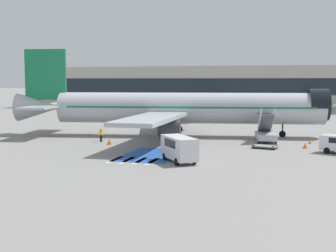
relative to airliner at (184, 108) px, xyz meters
name	(u,v)px	position (x,y,z in m)	size (l,w,h in m)	color
ground_plane	(183,136)	(-0.17, 0.38, -3.66)	(600.00, 600.00, 0.00)	gray
apron_leadline_yellow	(189,136)	(0.65, 0.11, -3.66)	(0.20, 78.02, 0.01)	gold
apron_stand_patch_blue	(151,155)	(0.65, -15.78, -3.66)	(5.28, 9.05, 0.01)	#2856A8
apron_walkway_bar_0	(115,159)	(-1.75, -19.16, -3.66)	(0.44, 3.60, 0.01)	silver
apron_walkway_bar_1	(127,160)	(-0.55, -19.16, -3.66)	(0.44, 3.60, 0.01)	silver
apron_walkway_bar_2	(140,161)	(0.65, -19.16, -3.66)	(0.44, 3.60, 0.01)	silver
apron_walkway_bar_3	(152,161)	(1.85, -19.16, -3.66)	(0.44, 3.60, 0.01)	silver
airliner	(184,108)	(0.00, 0.00, 0.00)	(44.35, 35.69, 11.33)	#B7BCC4
boarding_stairs_forward	(266,133)	(10.65, -2.74, -2.65)	(3.00, 5.48, 4.14)	#ADB2BA
fuel_tanker	(180,112)	(-5.96, 21.00, -1.94)	(3.42, 10.74, 3.41)	#38383D
service_van_1	(179,147)	(4.24, -18.82, -2.30)	(4.26, 4.85, 2.28)	silver
baggage_cart	(265,146)	(10.98, -8.35, -3.40)	(2.86, 2.03, 0.87)	gray
ground_crew_0	(101,134)	(-8.07, -8.16, -2.72)	(0.44, 0.25, 1.65)	black
ground_crew_1	(161,132)	(-1.85, -4.44, -2.69)	(0.48, 0.44, 1.69)	#2D2D33
traffic_cone_0	(310,142)	(15.68, -3.01, -3.43)	(0.41, 0.41, 0.45)	orange
traffic_cone_1	(305,146)	(15.12, -6.94, -3.37)	(0.53, 0.53, 0.58)	orange
traffic_cone_2	(110,142)	(-6.19, -10.01, -3.33)	(0.59, 0.59, 0.66)	orange
terminal_building	(276,88)	(8.63, 55.30, 1.60)	(126.61, 12.10, 10.51)	#B2AD9E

